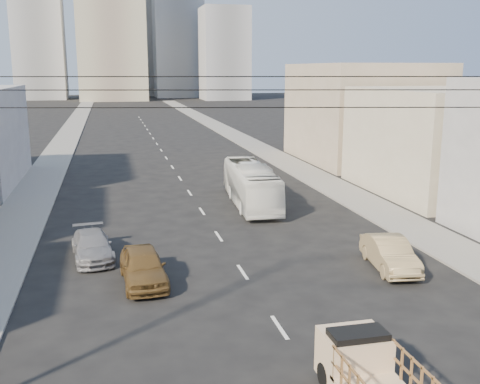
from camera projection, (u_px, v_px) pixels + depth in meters
name	position (u px, v px, depth m)	size (l,w,h in m)	color
sidewalk_left	(66.00, 139.00, 77.39)	(3.50, 180.00, 0.12)	gray
sidewalk_right	(232.00, 134.00, 82.58)	(3.50, 180.00, 0.12)	gray
lane_dashes	(164.00, 154.00, 63.82)	(0.15, 104.00, 0.01)	silver
flatbed_pickup	(370.00, 371.00, 15.92)	(1.95, 4.41, 1.90)	#D4B48E
city_bus	(251.00, 185.00, 39.66)	(2.47, 10.55, 2.94)	white
sedan_brown	(143.00, 266.00, 25.19)	(1.88, 4.68, 1.59)	brown
sedan_tan	(390.00, 254.00, 27.02)	(1.62, 4.66, 1.53)	tan
sedan_grey	(92.00, 246.00, 28.50)	(1.89, 4.64, 1.35)	gray
overhead_wires	(368.00, 91.00, 12.91)	(23.01, 5.02, 0.72)	black
bldg_right_mid	(445.00, 141.00, 43.50)	(11.00, 14.00, 8.00)	#B5AA92
bldg_right_far	(362.00, 113.00, 58.61)	(12.00, 16.00, 10.00)	tan
midrise_ne	(178.00, 37.00, 189.08)	(16.00, 16.00, 40.00)	gray
midrise_nw	(39.00, 44.00, 175.24)	(15.00, 15.00, 34.00)	gray
midrise_back	(139.00, 33.00, 200.27)	(18.00, 18.00, 44.00)	#939396
midrise_east	(224.00, 54.00, 174.00)	(14.00, 14.00, 28.00)	gray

